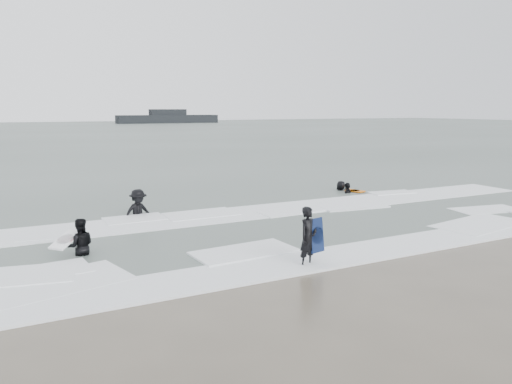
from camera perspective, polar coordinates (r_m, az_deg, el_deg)
name	(u,v)px	position (r m, az deg, el deg)	size (l,w,h in m)	color
ground	(329,251)	(15.55, 8.38, -6.74)	(320.00, 320.00, 0.00)	brown
sea	(60,133)	(92.67, -21.48, 6.25)	(320.00, 320.00, 0.00)	#47544C
surfer_centre	(308,266)	(14.09, 5.94, -8.42)	(0.62, 0.41, 1.70)	black
surfer_wading	(81,256)	(15.82, -19.38, -6.90)	(0.82, 0.64, 1.69)	black
surfer_breaker	(139,217)	(20.77, -13.27, -2.75)	(1.28, 0.73, 1.97)	black
surfer_right_near	(347,194)	(26.04, 10.41, -0.19)	(1.01, 0.42, 1.73)	black
surfer_right_far	(341,191)	(26.76, 9.68, 0.09)	(0.83, 0.54, 1.70)	black
surf_foam	(272,225)	(18.58, 1.81, -3.82)	(30.03, 9.06, 0.09)	white
bodyboards	(267,215)	(18.15, 1.29, -2.65)	(15.58, 9.87, 1.25)	#0D193F
vessel_horizon	(168,118)	(150.12, -10.04, 8.32)	(29.51, 5.27, 4.00)	black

